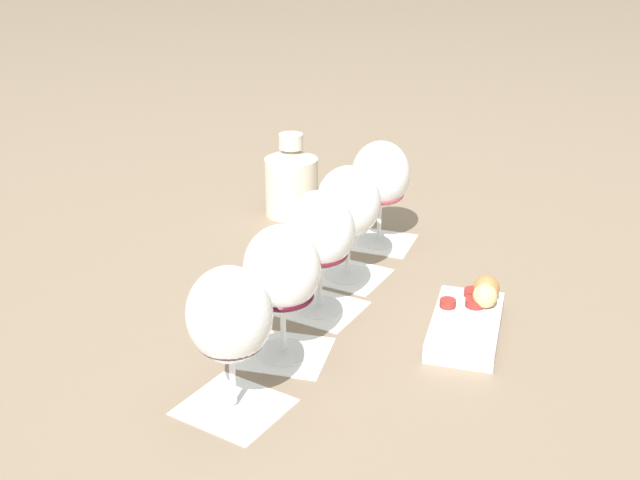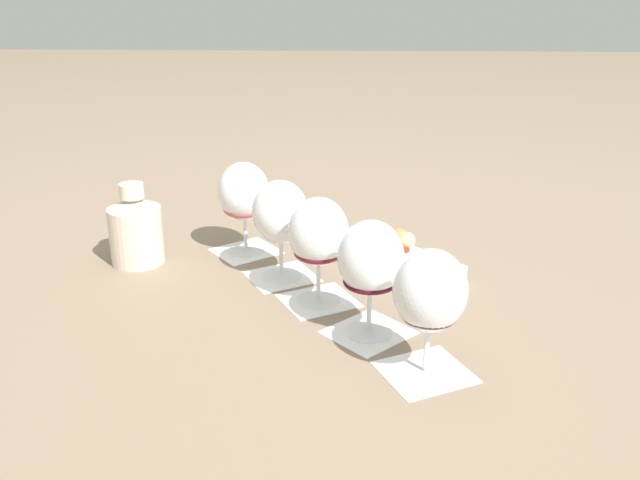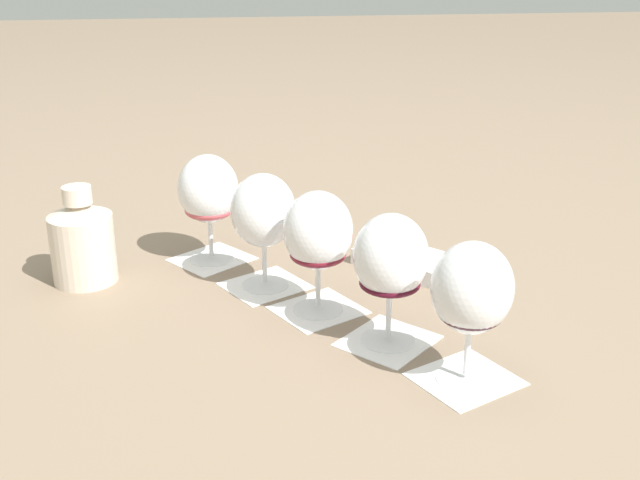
{
  "view_description": "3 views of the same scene",
  "coord_description": "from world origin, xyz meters",
  "px_view_note": "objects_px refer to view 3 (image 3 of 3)",
  "views": [
    {
      "loc": [
        0.84,
        -0.52,
        0.53
      ],
      "look_at": [
        -0.0,
        -0.0,
        0.11
      ],
      "focal_mm": 45.0,
      "sensor_mm": 36.0,
      "label": 1
    },
    {
      "loc": [
        0.03,
        -0.98,
        0.49
      ],
      "look_at": [
        -0.0,
        -0.0,
        0.11
      ],
      "focal_mm": 38.0,
      "sensor_mm": 36.0,
      "label": 2
    },
    {
      "loc": [
        -0.14,
        -1.0,
        0.5
      ],
      "look_at": [
        -0.0,
        -0.0,
        0.11
      ],
      "focal_mm": 45.0,
      "sensor_mm": 36.0,
      "label": 3
    }
  ],
  "objects_px": {
    "snack_dish": "(407,256)",
    "wine_glass_4": "(472,294)",
    "wine_glass_2": "(318,234)",
    "wine_glass_3": "(391,261)",
    "ceramic_vase": "(82,241)",
    "wine_glass_1": "(263,216)",
    "wine_glass_0": "(208,193)"
  },
  "relations": [
    {
      "from": "wine_glass_2",
      "to": "wine_glass_4",
      "type": "distance_m",
      "value": 0.26
    },
    {
      "from": "wine_glass_0",
      "to": "snack_dish",
      "type": "bearing_deg",
      "value": -13.27
    },
    {
      "from": "wine_glass_0",
      "to": "ceramic_vase",
      "type": "relative_size",
      "value": 1.15
    },
    {
      "from": "wine_glass_1",
      "to": "snack_dish",
      "type": "distance_m",
      "value": 0.25
    },
    {
      "from": "wine_glass_0",
      "to": "wine_glass_3",
      "type": "relative_size",
      "value": 1.0
    },
    {
      "from": "wine_glass_1",
      "to": "wine_glass_3",
      "type": "xyz_separation_m",
      "value": [
        0.15,
        -0.19,
        0.0
      ]
    },
    {
      "from": "wine_glass_2",
      "to": "wine_glass_4",
      "type": "height_order",
      "value": "same"
    },
    {
      "from": "snack_dish",
      "to": "wine_glass_4",
      "type": "bearing_deg",
      "value": -91.53
    },
    {
      "from": "wine_glass_0",
      "to": "snack_dish",
      "type": "height_order",
      "value": "wine_glass_0"
    },
    {
      "from": "ceramic_vase",
      "to": "wine_glass_3",
      "type": "bearing_deg",
      "value": -31.13
    },
    {
      "from": "wine_glass_0",
      "to": "wine_glass_2",
      "type": "height_order",
      "value": "same"
    },
    {
      "from": "ceramic_vase",
      "to": "wine_glass_1",
      "type": "bearing_deg",
      "value": -11.89
    },
    {
      "from": "wine_glass_1",
      "to": "ceramic_vase",
      "type": "bearing_deg",
      "value": 168.11
    },
    {
      "from": "wine_glass_4",
      "to": "snack_dish",
      "type": "relative_size",
      "value": 0.93
    },
    {
      "from": "wine_glass_1",
      "to": "ceramic_vase",
      "type": "distance_m",
      "value": 0.28
    },
    {
      "from": "wine_glass_0",
      "to": "ceramic_vase",
      "type": "distance_m",
      "value": 0.2
    },
    {
      "from": "wine_glass_2",
      "to": "ceramic_vase",
      "type": "distance_m",
      "value": 0.37
    },
    {
      "from": "wine_glass_2",
      "to": "wine_glass_4",
      "type": "relative_size",
      "value": 1.0
    },
    {
      "from": "wine_glass_0",
      "to": "wine_glass_2",
      "type": "bearing_deg",
      "value": -54.02
    },
    {
      "from": "wine_glass_2",
      "to": "wine_glass_3",
      "type": "bearing_deg",
      "value": -53.74
    },
    {
      "from": "wine_glass_1",
      "to": "wine_glass_4",
      "type": "distance_m",
      "value": 0.37
    },
    {
      "from": "snack_dish",
      "to": "ceramic_vase",
      "type": "bearing_deg",
      "value": 178.38
    },
    {
      "from": "wine_glass_4",
      "to": "wine_glass_3",
      "type": "bearing_deg",
      "value": 124.29
    },
    {
      "from": "wine_glass_1",
      "to": "wine_glass_4",
      "type": "xyz_separation_m",
      "value": [
        0.22,
        -0.3,
        -0.0
      ]
    },
    {
      "from": "ceramic_vase",
      "to": "wine_glass_0",
      "type": "bearing_deg",
      "value": 16.97
    },
    {
      "from": "wine_glass_3",
      "to": "snack_dish",
      "type": "height_order",
      "value": "wine_glass_3"
    },
    {
      "from": "wine_glass_4",
      "to": "ceramic_vase",
      "type": "relative_size",
      "value": 1.15
    },
    {
      "from": "wine_glass_1",
      "to": "wine_glass_4",
      "type": "relative_size",
      "value": 1.0
    },
    {
      "from": "wine_glass_0",
      "to": "snack_dish",
      "type": "relative_size",
      "value": 0.93
    },
    {
      "from": "wine_glass_1",
      "to": "wine_glass_3",
      "type": "relative_size",
      "value": 1.0
    },
    {
      "from": "wine_glass_4",
      "to": "ceramic_vase",
      "type": "bearing_deg",
      "value": 143.85
    },
    {
      "from": "wine_glass_3",
      "to": "ceramic_vase",
      "type": "xyz_separation_m",
      "value": [
        -0.41,
        0.25,
        -0.05
      ]
    }
  ]
}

